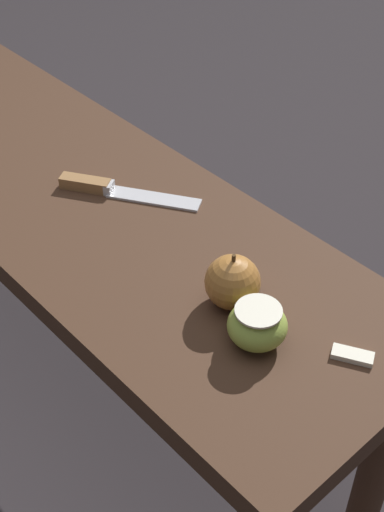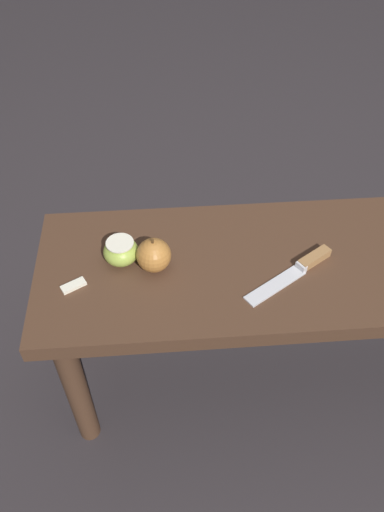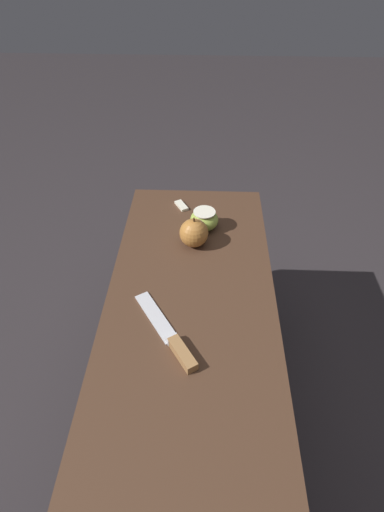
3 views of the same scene
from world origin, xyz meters
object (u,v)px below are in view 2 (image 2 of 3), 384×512
(knife, at_px, (302,267))
(apple_cut, at_px, (121,251))
(apple_whole, at_px, (154,255))
(wooden_bench, at_px, (307,279))

(knife, bearing_deg, apple_cut, -41.01)
(knife, height_order, apple_whole, apple_whole)
(wooden_bench, distance_m, apple_whole, 0.37)
(wooden_bench, height_order, apple_whole, apple_whole)
(apple_whole, xyz_separation_m, apple_cut, (-0.07, 0.02, -0.01))
(wooden_bench, xyz_separation_m, knife, (-0.03, -0.03, 0.08))
(wooden_bench, xyz_separation_m, apple_whole, (-0.35, 0.00, 0.11))
(apple_whole, distance_m, apple_cut, 0.08)
(knife, distance_m, apple_whole, 0.33)
(knife, xyz_separation_m, apple_cut, (-0.39, 0.06, 0.02))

